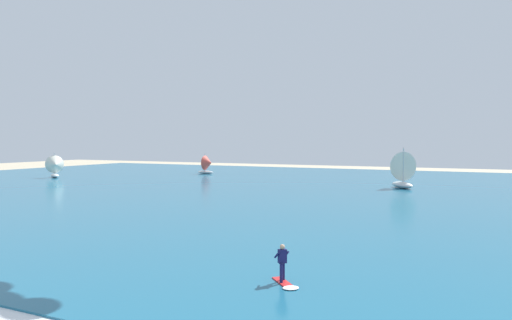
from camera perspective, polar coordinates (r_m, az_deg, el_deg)
ocean at (r=57.80m, az=14.68°, el=-3.90°), size 160.00×90.00×0.10m
kitesurfer at (r=20.71m, az=3.43°, el=-13.24°), size 1.77×1.80×1.67m
sailboat_near_shore at (r=87.39m, az=-5.92°, el=-0.55°), size 3.26×2.74×3.86m
sailboat_leading at (r=84.85m, az=-23.34°, el=-0.71°), size 3.77×3.46×4.19m
sailboat_heeled_over at (r=64.20m, az=17.17°, el=-1.08°), size 4.57×4.79×5.34m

